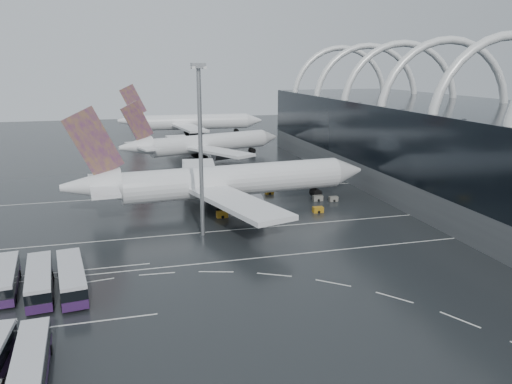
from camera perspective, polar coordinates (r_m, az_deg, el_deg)
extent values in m
plane|color=black|center=(77.70, -4.62, -7.43)|extent=(420.00, 420.00, 0.00)
cube|color=#575A5C|center=(120.45, 23.79, 0.78)|extent=(42.00, 160.00, 6.00)
cube|color=black|center=(118.70, 24.27, 5.48)|extent=(42.00, 160.00, 14.00)
torus|color=white|center=(107.21, 26.54, 7.11)|extent=(33.80, 1.80, 33.80)
torus|color=white|center=(122.06, 20.69, 8.40)|extent=(33.80, 1.80, 33.80)
torus|color=white|center=(137.92, 16.11, 9.35)|extent=(33.80, 1.80, 33.80)
torus|color=white|center=(154.50, 12.49, 10.06)|extent=(33.80, 1.80, 33.80)
torus|color=white|center=(171.58, 9.56, 10.60)|extent=(33.80, 1.80, 33.80)
cube|color=silver|center=(75.88, -4.34, -7.97)|extent=(120.00, 0.25, 0.01)
cube|color=silver|center=(88.81, -6.02, -4.62)|extent=(120.00, 0.25, 0.01)
cube|color=silver|center=(115.42, -8.21, -0.20)|extent=(120.00, 0.25, 0.01)
cube|color=silver|center=(63.22, -24.36, -14.12)|extent=(28.00, 0.25, 0.01)
cube|color=silver|center=(77.55, -22.54, -8.58)|extent=(28.00, 0.25, 0.01)
cylinder|color=white|center=(103.17, -2.35, 1.38)|extent=(46.26, 10.40, 6.37)
cone|color=white|center=(113.68, 10.36, 2.38)|extent=(7.13, 6.93, 6.37)
cone|color=white|center=(98.39, -18.34, 0.66)|extent=(11.51, 7.32, 6.37)
cube|color=#4D1969|center=(96.91, -18.07, 5.39)|extent=(10.60, 1.59, 13.51)
cube|color=white|center=(98.45, -17.07, 0.77)|extent=(6.67, 20.13, 0.55)
cube|color=white|center=(89.36, -2.36, -1.11)|extent=(15.41, 28.51, 0.88)
cube|color=white|center=(115.10, -6.52, 2.34)|extent=(10.95, 28.19, 0.88)
cylinder|color=gray|center=(94.40, -1.15, -1.50)|extent=(6.35, 4.25, 3.73)
cylinder|color=gray|center=(112.70, -4.40, 1.10)|extent=(6.35, 4.25, 3.73)
cube|color=black|center=(103.06, -4.66, -1.19)|extent=(13.75, 8.17, 2.42)
cylinder|color=white|center=(157.45, -5.26, 5.61)|extent=(38.62, 17.56, 5.59)
cone|color=white|center=(168.96, 1.46, 6.27)|extent=(7.25, 7.13, 5.59)
cone|color=white|center=(147.62, -13.62, 5.06)|extent=(10.90, 8.34, 5.59)
cube|color=#4D1969|center=(147.00, -13.43, 7.84)|extent=(8.99, 3.48, 11.84)
cube|color=white|center=(148.27, -12.92, 5.14)|extent=(9.59, 17.82, 0.48)
cube|color=white|center=(145.28, -4.35, 4.66)|extent=(18.00, 24.18, 0.77)
cube|color=white|center=(166.51, -8.40, 5.80)|extent=(9.39, 24.69, 0.77)
cylinder|color=gray|center=(149.86, -3.99, 4.30)|extent=(6.06, 4.78, 3.28)
cylinder|color=gray|center=(165.00, -6.97, 5.16)|extent=(6.06, 4.78, 3.28)
cube|color=black|center=(156.34, -6.47, 4.09)|extent=(12.92, 9.50, 2.12)
cylinder|color=white|center=(210.95, -6.78, 7.97)|extent=(42.23, 8.26, 6.26)
cone|color=white|center=(214.57, -0.27, 8.17)|extent=(6.77, 6.56, 6.26)
cone|color=white|center=(210.02, -14.04, 7.91)|extent=(11.08, 6.77, 6.26)
cube|color=#4D1969|center=(209.29, -13.88, 10.10)|extent=(10.42, 1.14, 13.27)
cube|color=white|center=(209.96, -13.45, 7.94)|extent=(5.78, 19.64, 0.54)
cube|color=white|center=(197.30, -7.65, 7.31)|extent=(11.80, 27.86, 0.86)
cube|color=white|center=(224.04, -8.23, 8.13)|extent=(14.18, 28.03, 0.86)
cylinder|color=gray|center=(201.55, -6.80, 6.93)|extent=(6.11, 3.95, 3.67)
cylinder|color=gray|center=(220.77, -7.29, 7.56)|extent=(6.11, 3.95, 3.67)
cube|color=black|center=(211.11, -7.92, 6.75)|extent=(13.27, 7.52, 2.38)
cube|color=#341645|center=(74.10, -26.69, -9.39)|extent=(4.27, 12.87, 1.07)
cube|color=black|center=(73.66, -26.79, -8.56)|extent=(4.30, 12.63, 1.26)
cube|color=silver|center=(73.36, -26.87, -7.95)|extent=(4.27, 12.87, 0.44)
cylinder|color=black|center=(70.41, -25.80, -10.87)|extent=(0.45, 1.00, 0.97)
cylinder|color=black|center=(77.83, -25.43, -8.43)|extent=(0.45, 1.00, 0.97)
cube|color=#341645|center=(71.35, -23.45, -9.88)|extent=(4.59, 13.68, 1.14)
cube|color=black|center=(70.88, -23.55, -8.97)|extent=(4.62, 13.42, 1.34)
cube|color=silver|center=(70.54, -23.62, -8.29)|extent=(4.59, 13.68, 0.46)
cylinder|color=black|center=(67.53, -22.24, -11.54)|extent=(0.48, 1.07, 1.03)
cylinder|color=black|center=(67.70, -24.71, -11.74)|extent=(0.48, 1.07, 1.03)
cylinder|color=black|center=(75.41, -22.26, -8.79)|extent=(0.48, 1.07, 1.03)
cylinder|color=black|center=(75.56, -24.46, -8.98)|extent=(0.48, 1.07, 1.03)
cube|color=#341645|center=(70.62, -20.27, -9.80)|extent=(4.96, 14.07, 1.17)
cube|color=black|center=(70.13, -20.36, -8.85)|extent=(4.99, 13.81, 1.38)
cube|color=silver|center=(69.78, -20.43, -8.15)|extent=(4.96, 14.07, 0.48)
cylinder|color=black|center=(66.82, -18.74, -11.48)|extent=(0.52, 1.10, 1.06)
cylinder|color=black|center=(66.76, -21.31, -11.74)|extent=(0.52, 1.10, 1.06)
cylinder|color=black|center=(74.89, -19.30, -8.66)|extent=(0.52, 1.10, 1.06)
cylinder|color=black|center=(74.84, -21.57, -8.89)|extent=(0.52, 1.10, 1.06)
cylinder|color=black|center=(57.84, -26.07, -16.51)|extent=(0.42, 1.07, 1.05)
cube|color=#341645|center=(54.04, -24.24, -18.17)|extent=(3.59, 12.69, 1.06)
cube|color=black|center=(53.45, -24.38, -17.12)|extent=(3.63, 12.45, 1.25)
cube|color=silver|center=(53.04, -24.47, -16.33)|extent=(3.59, 12.69, 0.43)
cylinder|color=black|center=(57.52, -22.46, -16.33)|extent=(0.40, 0.98, 0.96)
cylinder|color=black|center=(57.84, -25.22, -16.46)|extent=(0.40, 0.98, 0.96)
cylinder|color=gray|center=(84.11, -6.33, 4.27)|extent=(0.71, 0.71, 28.30)
cube|color=gray|center=(82.82, -6.62, 14.16)|extent=(2.22, 2.22, 0.81)
cube|color=white|center=(82.82, -6.61, 13.95)|extent=(2.02, 2.02, 0.40)
cube|color=#A87516|center=(100.66, 7.09, -2.01)|extent=(2.08, 1.23, 1.13)
cube|color=slate|center=(109.26, 7.07, -0.69)|extent=(2.10, 1.24, 1.14)
cube|color=#A87516|center=(96.89, -3.90, -2.57)|extent=(2.18, 1.29, 1.19)
cube|color=slate|center=(109.36, 8.83, -0.77)|extent=(1.90, 1.12, 1.03)
cube|color=#A87516|center=(114.01, 1.53, 0.02)|extent=(1.88, 1.11, 1.03)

